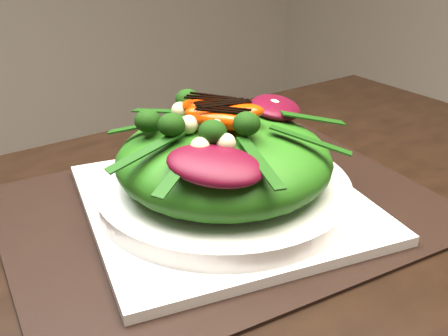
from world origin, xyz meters
TOP-DOWN VIEW (x-y plane):
  - placemat at (0.30, 0.17)m, footprint 0.47×0.38m
  - plate_base at (0.30, 0.17)m, footprint 0.33×0.33m
  - salad_bowl at (0.30, 0.17)m, footprint 0.33×0.33m
  - lettuce_mound at (0.30, 0.17)m, footprint 0.27×0.27m
  - radicchio_leaf at (0.38, 0.19)m, footprint 0.10×0.10m
  - orange_segment at (0.28, 0.20)m, footprint 0.07×0.04m
  - broccoli_floret at (0.24, 0.20)m, footprint 0.04×0.04m
  - macadamia_nut at (0.34, 0.13)m, footprint 0.02×0.02m
  - balsamic_drizzle at (0.28, 0.20)m, footprint 0.05×0.01m

SIDE VIEW (x-z plane):
  - placemat at x=0.30m, z-range 0.75..0.75m
  - plate_base at x=0.30m, z-range 0.75..0.76m
  - salad_bowl at x=0.30m, z-range 0.76..0.78m
  - lettuce_mound at x=0.30m, z-range 0.77..0.85m
  - radicchio_leaf at x=0.38m, z-range 0.83..0.85m
  - macadamia_nut at x=0.34m, z-range 0.84..0.86m
  - orange_segment at x=0.28m, z-range 0.84..0.86m
  - broccoli_floret at x=0.24m, z-range 0.84..0.88m
  - balsamic_drizzle at x=0.28m, z-range 0.86..0.86m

